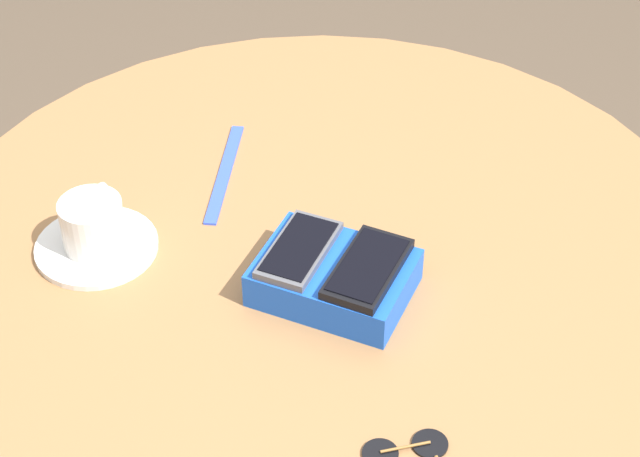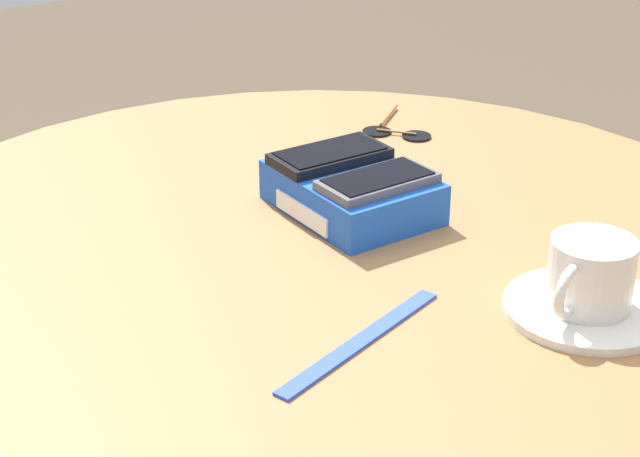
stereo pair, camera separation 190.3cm
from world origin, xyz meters
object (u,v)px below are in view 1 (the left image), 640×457
phone_box (334,278)px  coffee_cup (93,222)px  round_table (320,308)px  phone_black (368,268)px  lanyard_strap (225,173)px  phone_gray (299,250)px  saucer (97,247)px  sunglasses (411,454)px

phone_box → coffee_cup: 0.30m
round_table → coffee_cup: 0.31m
phone_black → lanyard_strap: phone_black is taller
phone_gray → lanyard_strap: bearing=-40.8°
phone_box → lanyard_strap: bearing=-34.6°
phone_gray → saucer: size_ratio=0.81×
phone_gray → lanyard_strap: phone_gray is taller
phone_black → saucer: (0.33, 0.04, -0.05)m
round_table → sunglasses: bearing=128.6°
sunglasses → phone_box: bearing=-49.5°
phone_box → coffee_cup: size_ratio=1.69×
phone_black → round_table: bearing=-40.1°
round_table → lanyard_strap: bearing=-23.9°
sunglasses → lanyard_strap: bearing=-41.8°
lanyard_strap → phone_gray: bearing=139.2°
coffee_cup → lanyard_strap: bearing=-111.2°
sunglasses → phone_black: bearing=-57.5°
phone_black → phone_gray: (0.08, 0.00, -0.00)m
phone_gray → sunglasses: bearing=137.4°
phone_gray → coffee_cup: coffee_cup is taller
phone_box → lanyard_strap: (0.22, -0.15, -0.02)m
sunglasses → round_table: bearing=-51.4°
phone_black → sunglasses: bearing=122.5°
coffee_cup → lanyard_strap: coffee_cup is taller
saucer → lanyard_strap: saucer is taller
round_table → sunglasses: (-0.21, 0.26, 0.12)m
coffee_cup → sunglasses: (-0.45, 0.14, -0.04)m
phone_black → coffee_cup: bearing=7.1°
phone_gray → sunglasses: phone_gray is taller
phone_gray → coffee_cup: 0.25m
coffee_cup → sunglasses: coffee_cup is taller
phone_box → saucer: 0.30m
phone_gray → phone_black: bearing=-179.7°
phone_box → sunglasses: bearing=130.5°
phone_box → coffee_cup: coffee_cup is taller
round_table → phone_black: (-0.09, 0.08, 0.17)m
coffee_cup → round_table: bearing=-154.2°
phone_black → coffee_cup: coffee_cup is taller
coffee_cup → phone_gray: bearing=-170.6°
phone_black → phone_gray: 0.08m
round_table → phone_gray: phone_gray is taller
lanyard_strap → sunglasses: (-0.38, 0.34, 0.00)m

